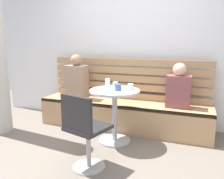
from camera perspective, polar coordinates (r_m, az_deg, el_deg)
The scene contains 14 objects.
ground at distance 2.78m, azimuth -5.52°, elevation -17.99°, with size 8.00×8.00×0.00m, color #70665B.
back_wall at distance 3.95m, azimuth 4.76°, elevation 12.77°, with size 5.20×0.10×2.90m, color silver.
booth_bench at distance 3.71m, azimuth 2.57°, elevation -6.40°, with size 2.70×0.52×0.44m.
booth_backrest at distance 3.81m, azimuth 3.77°, elevation 2.66°, with size 2.65×0.04×0.66m.
cafe_table at distance 3.16m, azimuth 0.66°, elevation -4.02°, with size 0.68×0.68×0.74m.
white_chair at distance 2.49m, azimuth -6.93°, elevation -9.83°, with size 0.49×0.49×0.85m.
person_adult at distance 3.88m, azimuth -8.70°, elevation 2.57°, with size 0.34×0.22×0.73m.
person_child_left at distance 3.45m, azimuth 16.13°, elevation 0.38°, with size 0.34×0.22×0.64m.
cup_mug_blue at distance 3.01m, azimuth 1.51°, elevation 0.45°, with size 0.08×0.08×0.10m, color #3D5B9E.
cup_espresso_small at distance 3.09m, azimuth -1.64°, elevation 0.38°, with size 0.06×0.06×0.06m, color silver.
cup_glass_short at distance 3.13m, azimuth 4.63°, elevation 0.71°, with size 0.08×0.08×0.08m, color silver.
cup_water_clear at distance 3.09m, azimuth 0.84°, elevation 0.89°, with size 0.07×0.07×0.11m, color white.
cup_glass_tall at distance 3.31m, azimuth -1.09°, elevation 1.72°, with size 0.07×0.07×0.12m, color silver.
plate_small at distance 2.87m, azimuth 1.31°, elevation -0.93°, with size 0.17×0.17×0.01m, color white.
Camera 1 is at (1.08, -2.16, 1.37)m, focal length 37.03 mm.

